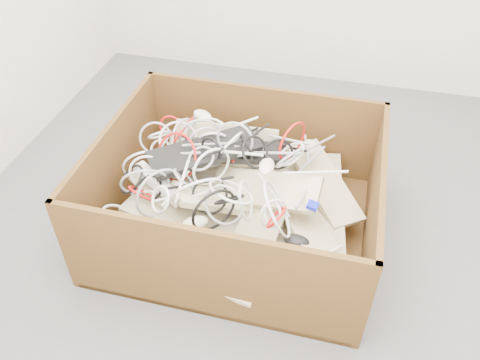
% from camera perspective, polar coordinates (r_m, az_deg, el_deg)
% --- Properties ---
extents(ground, '(3.00, 3.00, 0.00)m').
position_cam_1_polar(ground, '(2.46, 2.90, -4.87)').
color(ground, '#545457').
rests_on(ground, ground).
extents(cardboard_box, '(1.23, 1.02, 0.52)m').
position_cam_1_polar(cardboard_box, '(2.33, -0.54, -3.37)').
color(cardboard_box, '#412510').
rests_on(cardboard_box, ground).
extents(keyboard_pile, '(1.08, 0.97, 0.34)m').
position_cam_1_polar(keyboard_pile, '(2.23, 0.50, -0.90)').
color(keyboard_pile, beige).
rests_on(keyboard_pile, cardboard_box).
extents(mice_scatter, '(0.75, 0.71, 0.21)m').
position_cam_1_polar(mice_scatter, '(2.19, 0.01, 1.16)').
color(mice_scatter, beige).
rests_on(mice_scatter, keyboard_pile).
extents(power_strip_left, '(0.30, 0.15, 0.12)m').
position_cam_1_polar(power_strip_left, '(2.28, -4.37, 2.86)').
color(power_strip_left, white).
rests_on(power_strip_left, keyboard_pile).
extents(power_strip_right, '(0.28, 0.18, 0.09)m').
position_cam_1_polar(power_strip_right, '(2.19, -9.35, -0.44)').
color(power_strip_right, white).
rests_on(power_strip_right, keyboard_pile).
extents(vga_plug, '(0.05, 0.05, 0.03)m').
position_cam_1_polar(vga_plug, '(2.04, 8.40, -2.93)').
color(vga_plug, '#0C16C0').
rests_on(vga_plug, keyboard_pile).
extents(cable_tangle, '(1.09, 0.84, 0.45)m').
position_cam_1_polar(cable_tangle, '(2.17, -4.11, 1.65)').
color(cable_tangle, black).
rests_on(cable_tangle, keyboard_pile).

